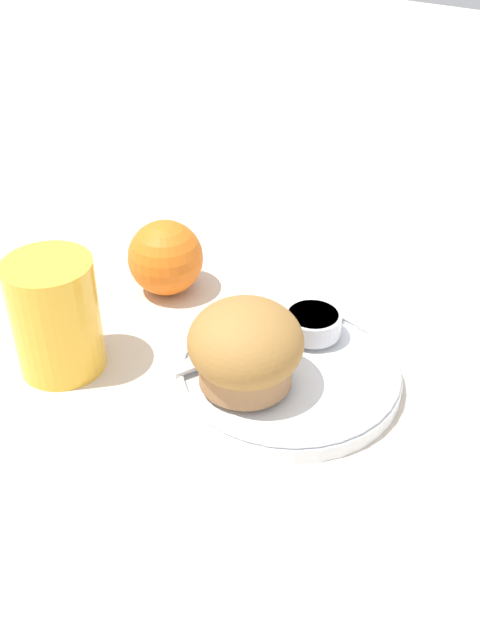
# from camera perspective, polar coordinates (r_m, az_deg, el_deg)

# --- Properties ---
(ground_plane) EXTENTS (3.00, 3.00, 0.00)m
(ground_plane) POSITION_cam_1_polar(r_m,az_deg,el_deg) (0.66, 2.88, -3.72)
(ground_plane) COLOR beige
(plate) EXTENTS (0.20, 0.20, 0.02)m
(plate) POSITION_cam_1_polar(r_m,az_deg,el_deg) (0.63, 3.86, -4.22)
(plate) COLOR white
(plate) RESTS_ON ground_plane
(muffin) EXTENTS (0.10, 0.10, 0.07)m
(muffin) POSITION_cam_1_polar(r_m,az_deg,el_deg) (0.59, 0.72, -2.34)
(muffin) COLOR #9E7047
(muffin) RESTS_ON plate
(cream_ramekin) EXTENTS (0.05, 0.05, 0.02)m
(cream_ramekin) POSITION_cam_1_polar(r_m,az_deg,el_deg) (0.66, 5.84, -0.16)
(cream_ramekin) COLOR silver
(cream_ramekin) RESTS_ON plate
(berry_pair) EXTENTS (0.02, 0.01, 0.01)m
(berry_pair) POSITION_cam_1_polar(r_m,az_deg,el_deg) (0.63, -0.82, -2.90)
(berry_pair) COLOR #4C194C
(berry_pair) RESTS_ON plate
(butter_knife) EXTENTS (0.16, 0.09, 0.00)m
(butter_knife) POSITION_cam_1_polar(r_m,az_deg,el_deg) (0.65, 1.79, -1.48)
(butter_knife) COLOR silver
(butter_knife) RESTS_ON plate
(orange_fruit) EXTENTS (0.08, 0.08, 0.08)m
(orange_fruit) POSITION_cam_1_polar(r_m,az_deg,el_deg) (0.74, -5.98, 4.98)
(orange_fruit) COLOR orange
(orange_fruit) RESTS_ON ground_plane
(juice_glass) EXTENTS (0.08, 0.08, 0.11)m
(juice_glass) POSITION_cam_1_polar(r_m,az_deg,el_deg) (0.65, -14.53, 0.29)
(juice_glass) COLOR gold
(juice_glass) RESTS_ON ground_plane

